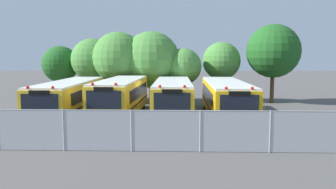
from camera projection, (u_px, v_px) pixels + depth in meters
ground_plane at (147, 117)px, 23.35m from camera, size 160.00×160.00×0.00m
school_bus_0 at (70, 97)px, 23.23m from camera, size 2.72×11.02×2.65m
school_bus_1 at (121, 96)px, 23.30m from camera, size 2.75×9.96×2.78m
school_bus_2 at (173, 97)px, 23.34m from camera, size 2.63×10.51×2.68m
school_bus_3 at (225, 98)px, 22.81m from camera, size 2.63×11.18×2.66m
tree_0 at (60, 65)px, 32.44m from camera, size 3.55×3.55×5.29m
tree_1 at (93, 59)px, 31.37m from camera, size 3.99×3.99×5.95m
tree_2 at (120, 57)px, 30.15m from camera, size 4.69×4.69×6.48m
tree_3 at (153, 59)px, 30.14m from camera, size 5.16×5.16×6.53m
tree_4 at (183, 67)px, 29.74m from camera, size 3.28×3.28×5.00m
tree_5 at (221, 60)px, 30.95m from camera, size 3.54×3.54×5.61m
tree_6 at (273, 51)px, 30.10m from camera, size 4.86×4.86×7.17m
chainlink_fence at (131, 130)px, 14.72m from camera, size 18.39×0.07×1.89m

